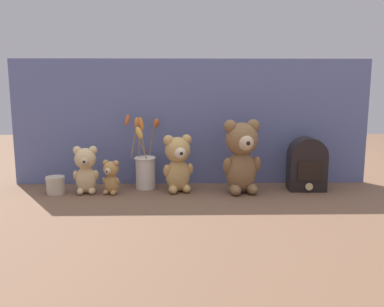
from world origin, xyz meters
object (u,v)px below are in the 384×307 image
teddy_bear_tiny (111,176)px  flower_vase (145,167)px  teddy_bear_medium (178,162)px  vintage_radio (307,164)px  teddy_bear_small (86,169)px  teddy_bear_large (242,155)px  decorative_tin_tall (56,185)px

teddy_bear_tiny → flower_vase: bearing=34.6°
teddy_bear_medium → vintage_radio: bearing=1.9°
teddy_bear_small → vintage_radio: vintage_radio is taller
teddy_bear_large → vintage_radio: size_ratio=1.35×
teddy_bear_large → teddy_bear_medium: bearing=175.5°
teddy_bear_medium → teddy_bear_small: size_ratio=1.22×
decorative_tin_tall → teddy_bear_small: bearing=4.1°
teddy_bear_small → teddy_bear_tiny: 0.11m
teddy_bear_tiny → vintage_radio: 0.83m
teddy_bear_large → teddy_bear_tiny: size_ratio=2.16×
flower_vase → teddy_bear_large: bearing=-11.2°
teddy_bear_medium → teddy_bear_tiny: (-0.28, -0.03, -0.05)m
teddy_bear_medium → vintage_radio: 0.55m
teddy_bear_large → flower_vase: flower_vase is taller
teddy_bear_medium → teddy_bear_tiny: teddy_bear_medium is taller
teddy_bear_small → vintage_radio: 0.94m
teddy_bear_tiny → decorative_tin_tall: teddy_bear_tiny is taller
teddy_bear_small → teddy_bear_tiny: (0.11, -0.01, -0.03)m
vintage_radio → flower_vase: bearing=176.5°
teddy_bear_medium → teddy_bear_small: (-0.38, -0.02, -0.02)m
vintage_radio → decorative_tin_tall: size_ratio=2.94×
teddy_bear_medium → teddy_bear_small: teddy_bear_medium is taller
teddy_bear_large → vintage_radio: 0.29m
vintage_radio → teddy_bear_small: bearing=-177.9°
teddy_bear_large → decorative_tin_tall: size_ratio=3.96×
teddy_bear_large → vintage_radio: (0.29, 0.04, -0.05)m
vintage_radio → teddy_bear_medium: bearing=-178.1°
teddy_bear_large → teddy_bear_tiny: 0.55m
teddy_bear_tiny → teddy_bear_large: bearing=1.1°
teddy_bear_large → vintage_radio: bearing=7.7°
teddy_bear_medium → flower_vase: 0.16m
teddy_bear_small → flower_vase: bearing=17.8°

